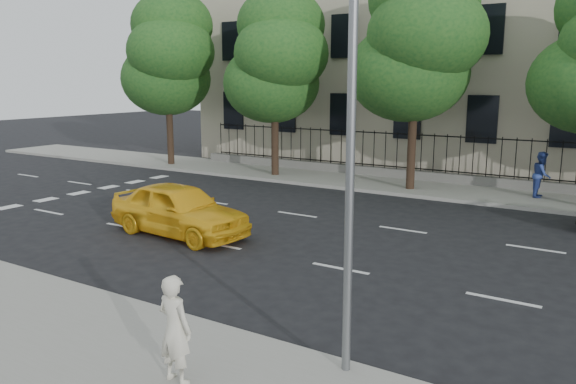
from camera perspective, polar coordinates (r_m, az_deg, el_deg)
name	(u,v)px	position (r m, az deg, el deg)	size (l,w,h in m)	color
ground	(289,300)	(12.60, 0.15, -10.94)	(120.00, 120.00, 0.00)	black
near_sidewalk	(159,377)	(9.73, -12.97, -17.85)	(60.00, 4.00, 0.15)	gray
far_sidewalk	(461,192)	(25.14, 17.17, 0.02)	(60.00, 4.00, 0.15)	gray
lane_markings	(375,247)	(16.60, 8.84, -5.52)	(49.60, 4.62, 0.01)	silver
crosswalk	(63,196)	(25.28, -21.91, -0.40)	(0.50, 12.10, 0.01)	silver
iron_fence	(472,173)	(26.67, 18.19, 1.83)	(30.00, 0.50, 2.20)	slate
street_light	(368,55)	(8.94, 8.09, 13.63)	(0.25, 3.32, 8.05)	slate
tree_a	(169,55)	(32.13, -11.95, 13.47)	(5.71, 5.31, 9.39)	#382619
tree_b	(277,58)	(27.77, -1.12, 13.50)	(5.53, 5.12, 8.97)	#382619
tree_c	(418,40)	(24.71, 13.11, 14.81)	(5.89, 5.50, 9.80)	#382619
yellow_taxi	(179,209)	(17.79, -11.01, -1.73)	(1.95, 4.84, 1.65)	yellow
woman_near	(175,329)	(9.02, -11.42, -13.50)	(0.63, 0.42, 1.74)	beige
pedestrian_far	(542,175)	(24.59, 24.38, 1.62)	(0.89, 0.70, 1.84)	#2E4495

